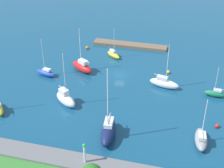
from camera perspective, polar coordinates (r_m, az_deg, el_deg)
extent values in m
plane|color=navy|center=(79.58, 1.33, 1.68)|extent=(160.00, 160.00, 0.00)
cube|color=brown|center=(94.56, 3.18, 6.85)|extent=(21.26, 3.20, 0.79)
cube|color=slate|center=(54.50, -6.79, -13.62)|extent=(62.29, 3.70, 1.57)
cylinder|color=silver|center=(52.30, -4.85, -12.19)|extent=(0.36, 0.36, 3.20)
sphere|color=green|center=(51.06, -4.94, -10.68)|extent=(0.56, 0.56, 0.56)
ellipsoid|color=yellow|center=(87.72, 0.27, 5.12)|extent=(4.74, 4.11, 1.40)
cube|color=silver|center=(87.57, 0.11, 5.80)|extent=(1.91, 1.75, 0.61)
cylinder|color=silver|center=(85.81, 0.37, 7.58)|extent=(0.12, 0.12, 6.96)
cylinder|color=silver|center=(87.69, -0.07, 6.17)|extent=(1.76, 1.39, 0.09)
ellipsoid|color=white|center=(68.59, -8.13, -2.72)|extent=(6.20, 5.20, 2.40)
cube|color=silver|center=(68.01, -8.46, -1.33)|extent=(2.53, 2.30, 1.07)
cylinder|color=silver|center=(65.29, -8.36, 1.53)|extent=(0.14, 0.14, 9.52)
cylinder|color=silver|center=(68.01, -8.73, -0.67)|extent=(2.16, 1.54, 0.12)
ellipsoid|color=#2347B2|center=(80.28, -11.53, 1.92)|extent=(5.62, 3.00, 1.54)
cube|color=silver|center=(79.56, -11.37, 2.48)|extent=(2.12, 1.49, 0.48)
cylinder|color=silver|center=(78.31, -12.04, 5.01)|extent=(0.13, 0.13, 7.98)
cylinder|color=silver|center=(79.23, -11.25, 2.69)|extent=(1.86, 0.56, 0.10)
ellipsoid|color=#19724C|center=(74.20, 17.65, -1.64)|extent=(4.74, 1.89, 1.42)
cube|color=silver|center=(73.72, 18.05, -1.06)|extent=(1.74, 1.04, 0.49)
cylinder|color=silver|center=(72.43, 17.91, 0.78)|extent=(0.11, 0.11, 5.72)
cylinder|color=silver|center=(73.54, 18.48, -0.86)|extent=(2.19, 0.27, 0.09)
ellipsoid|color=red|center=(80.91, -5.28, 2.99)|extent=(7.09, 5.68, 2.27)
cube|color=silver|center=(79.78, -5.09, 3.88)|extent=(2.85, 2.52, 0.97)
cylinder|color=silver|center=(78.73, -5.63, 6.65)|extent=(0.17, 0.17, 8.85)
cylinder|color=silver|center=(78.94, -4.76, 4.11)|extent=(2.90, 1.92, 0.13)
ellipsoid|color=gray|center=(60.39, 15.36, -9.34)|extent=(2.61, 6.30, 1.77)
cube|color=silver|center=(59.25, 15.54, -8.74)|extent=(1.45, 2.31, 0.66)
cylinder|color=silver|center=(57.90, 15.96, -5.70)|extent=(0.15, 0.15, 7.31)
cylinder|color=silver|center=(58.70, 15.63, -8.59)|extent=(0.29, 2.28, 0.12)
ellipsoid|color=#141E4C|center=(59.24, -0.66, -8.43)|extent=(3.37, 8.03, 2.54)
cube|color=silver|center=(58.68, -0.57, -6.78)|extent=(1.81, 2.96, 0.80)
cylinder|color=silver|center=(54.64, -0.76, -2.82)|extent=(0.19, 0.19, 11.88)
cylinder|color=silver|center=(58.81, -0.49, -6.01)|extent=(0.51, 3.20, 0.15)
ellipsoid|color=white|center=(74.78, 9.15, 0.09)|extent=(7.10, 3.32, 2.03)
cube|color=silver|center=(74.23, 8.84, 1.09)|extent=(2.65, 1.66, 0.70)
cylinder|color=silver|center=(72.15, 9.76, 3.67)|extent=(0.16, 0.16, 8.63)
cylinder|color=silver|center=(74.13, 8.45, 1.52)|extent=(2.90, 0.73, 0.13)
sphere|color=red|center=(65.16, 17.98, -7.00)|extent=(0.81, 0.81, 0.81)
sphere|color=yellow|center=(80.98, 9.84, 2.09)|extent=(0.85, 0.85, 0.85)
sphere|color=orange|center=(92.96, -4.38, 6.40)|extent=(0.87, 0.87, 0.87)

